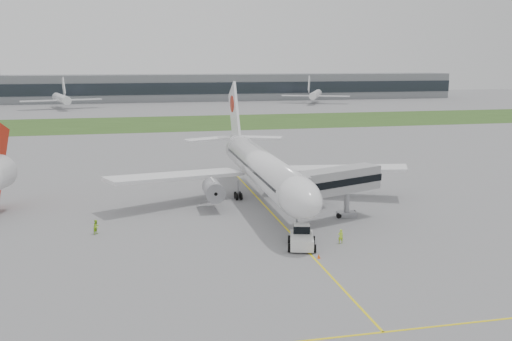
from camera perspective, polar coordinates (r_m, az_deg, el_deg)
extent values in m
plane|color=gray|center=(85.13, 1.21, -3.87)|extent=(600.00, 600.00, 0.00)
cube|color=#33521F|center=(202.05, -6.87, 4.76)|extent=(600.00, 50.00, 0.02)
cube|color=gray|center=(310.88, -8.93, 8.18)|extent=(320.00, 22.00, 14.00)
cube|color=#20262D|center=(299.92, -8.80, 8.08)|extent=(320.00, 0.60, 6.00)
cylinder|color=white|center=(87.68, 0.61, 0.32)|extent=(5.00, 38.00, 5.00)
ellipsoid|color=white|center=(69.25, 4.26, -2.62)|extent=(5.00, 11.00, 5.00)
cube|color=black|center=(68.11, 4.51, -2.07)|extent=(3.20, 1.54, 1.14)
cone|color=white|center=(108.81, -2.01, 2.85)|extent=(5.00, 10.53, 6.16)
cube|color=white|center=(87.93, -7.97, -0.55)|extent=(22.13, 13.52, 1.70)
cube|color=white|center=(93.51, 8.11, 0.14)|extent=(22.13, 13.52, 1.70)
cylinder|color=#ABACB1|center=(84.37, -4.31, -1.94)|extent=(2.70, 5.20, 2.70)
cylinder|color=#ABACB1|center=(87.99, 6.06, -1.43)|extent=(2.70, 5.20, 2.70)
cube|color=white|center=(109.66, -2.17, 5.59)|extent=(0.45, 10.90, 12.76)
cylinder|color=#AC1A09|center=(110.47, -2.27, 6.67)|extent=(0.60, 3.20, 3.20)
cube|color=white|center=(110.42, -4.80, 3.14)|extent=(9.54, 6.34, 0.35)
cube|color=white|center=(112.17, 0.27, 3.31)|extent=(9.54, 6.34, 0.35)
cylinder|color=#95959A|center=(70.78, 4.10, -5.71)|extent=(0.24, 0.24, 3.10)
cylinder|color=black|center=(90.98, -1.79, -2.54)|extent=(1.40, 1.10, 1.10)
cylinder|color=black|center=(92.34, 2.12, -2.34)|extent=(1.40, 1.10, 1.10)
cube|color=white|center=(68.08, 4.60, -7.01)|extent=(3.88, 5.37, 1.29)
cube|color=white|center=(68.99, 4.58, -5.84)|extent=(2.32, 2.17, 1.07)
cube|color=black|center=(68.97, 4.59, -5.79)|extent=(2.39, 2.24, 0.91)
cylinder|color=black|center=(69.70, 3.36, -6.89)|extent=(0.62, 1.03, 0.96)
cylinder|color=black|center=(69.78, 5.76, -6.90)|extent=(0.62, 1.03, 0.96)
cylinder|color=black|center=(66.65, 3.37, -7.74)|extent=(0.62, 1.03, 0.96)
cylinder|color=black|center=(66.73, 5.88, -7.76)|extent=(0.62, 1.03, 0.96)
cube|color=#A0A0A3|center=(78.12, 7.66, -1.08)|extent=(15.31, 8.63, 3.25)
cube|color=black|center=(78.12, 7.66, -1.08)|extent=(15.55, 8.81, 0.98)
cube|color=#A0A0A3|center=(72.87, 4.08, -1.89)|extent=(2.82, 3.69, 3.69)
cylinder|color=#95959A|center=(81.46, 9.05, -3.20)|extent=(0.76, 0.76, 4.12)
cube|color=#95959A|center=(81.89, 9.02, -4.34)|extent=(2.98, 2.37, 0.76)
cylinder|color=black|center=(80.96, 8.29, -4.50)|extent=(0.58, 0.83, 0.76)
cylinder|color=black|center=(82.83, 9.73, -4.19)|extent=(0.58, 0.83, 0.76)
cone|color=#FF540D|center=(66.89, 4.25, -7.90)|extent=(0.35, 0.35, 0.49)
cone|color=#FF540D|center=(64.93, 6.30, -8.51)|extent=(0.38, 0.38, 0.52)
imported|color=#C3FF2A|center=(70.16, 8.46, -6.53)|extent=(0.65, 0.43, 1.76)
imported|color=#A1E225|center=(75.80, -15.68, -5.45)|extent=(1.10, 1.15, 1.87)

